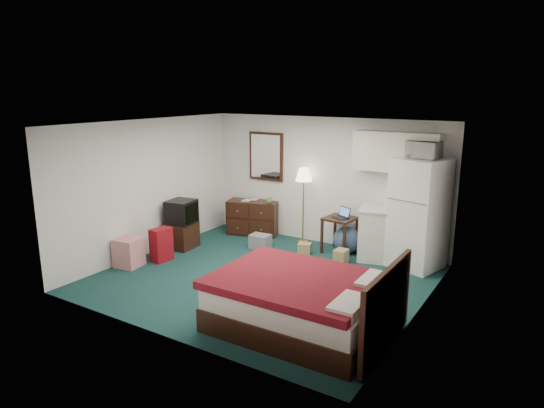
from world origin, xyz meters
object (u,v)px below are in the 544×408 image
Objects in this scene: desk at (339,235)px; bed at (300,303)px; tv_stand at (181,235)px; suitcase at (161,245)px; fridge at (419,214)px; dresser at (253,217)px; floor_lamp at (303,206)px; kitchen_counter at (384,235)px.

bed is (0.79, -2.99, -0.00)m from desk.
suitcase reaches higher than tv_stand.
fridge is at bearing 11.79° from tv_stand.
suitcase is at bearing -118.52° from dresser.
desk is 3.05m from tv_stand.
fridge reaches higher than floor_lamp.
suitcase is (0.21, -0.75, 0.05)m from tv_stand.
floor_lamp is 2.87m from suitcase.
kitchen_counter is 0.77m from fridge.
floor_lamp is 2.47m from tv_stand.
desk is at bearing -12.37° from floor_lamp.
bed reaches higher than suitcase.
bed is at bearing -31.39° from tv_stand.
floor_lamp is at bearing 59.80° from suitcase.
desk is 3.29m from suitcase.
dresser is 0.56× the size of fridge.
dresser is at bearing -176.57° from floor_lamp.
dresser is 1.75× the size of suitcase.
desk is (0.89, -0.19, -0.42)m from floor_lamp.
suitcase is at bearing -135.66° from fridge.
kitchen_counter is at bearing 88.69° from bed.
floor_lamp is at bearing 33.63° from tv_stand.
dresser reaches higher than desk.
dresser is 1.15× the size of kitchen_counter.
desk is 0.85m from kitchen_counter.
fridge is at bearing -16.78° from kitchen_counter.
bed is at bearing -104.79° from kitchen_counter.
floor_lamp is at bearing 117.37° from bed.
kitchen_counter reaches higher than desk.
dresser is 1.93× the size of tv_stand.
fridge is 0.90× the size of bed.
dresser reaches higher than tv_stand.
floor_lamp is 2.22× the size of desk.
floor_lamp reaches higher than desk.
fridge is 4.54m from suitcase.
tv_stand is (-2.73, -1.37, -0.09)m from desk.
tv_stand is (-3.52, 1.62, -0.09)m from bed.
floor_lamp is at bearing -168.33° from fridge.
desk is 1.24× the size of tv_stand.
floor_lamp reaches higher than kitchen_counter.
kitchen_counter is 4.00m from suitcase.
tv_stand is (-3.56, -1.42, -0.21)m from kitchen_counter.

